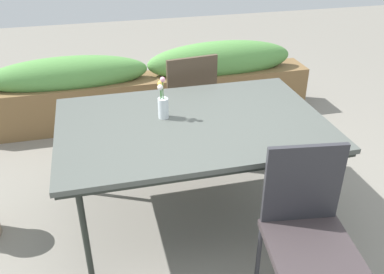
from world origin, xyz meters
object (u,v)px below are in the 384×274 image
Objects in this scene: dining_table at (192,127)px; chair_far_side at (187,101)px; flower_vase at (163,102)px; planter_box at (150,86)px; chair_near_right at (307,225)px.

chair_far_side is (0.17, 0.88, -0.22)m from dining_table.
chair_far_side is 3.29× the size of flower_vase.
planter_box is (-0.22, 0.77, -0.15)m from chair_far_side.
chair_near_right is at bearing -59.57° from flower_vase.
chair_far_side is at bearing 78.80° from dining_table.
flower_vase reaches higher than chair_near_right.
flower_vase is 0.08× the size of planter_box.
chair_far_side is 0.28× the size of planter_box.
planter_box is (-0.45, 2.54, -0.19)m from chair_near_right.
flower_vase is at bearing -94.79° from planter_box.
chair_far_side is at bearing -74.81° from chair_near_right.
chair_near_right is 1.78m from chair_far_side.
dining_table is at bearing -30.71° from flower_vase.
dining_table is 0.51× the size of planter_box.
chair_near_right is 2.58m from planter_box.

